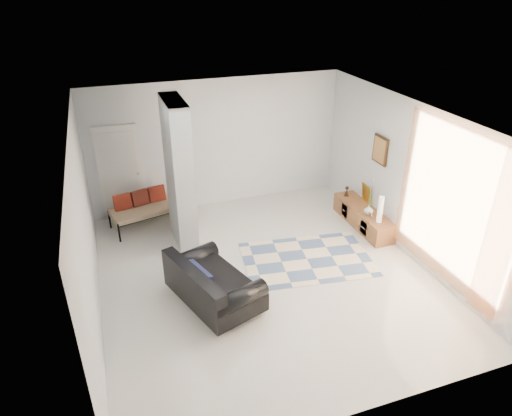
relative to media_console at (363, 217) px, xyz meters
name	(u,v)px	position (x,y,z in m)	size (l,w,h in m)	color
floor	(265,275)	(-2.52, -0.97, -0.20)	(6.00, 6.00, 0.00)	beige
ceiling	(266,119)	(-2.52, -0.97, 2.60)	(6.00, 6.00, 0.00)	white
wall_back	(218,144)	(-2.52, 2.03, 1.20)	(6.00, 6.00, 0.00)	silver
wall_front	(363,326)	(-2.52, -3.97, 1.20)	(6.00, 6.00, 0.00)	silver
wall_left	(86,233)	(-5.27, -0.97, 1.20)	(6.00, 6.00, 0.00)	silver
wall_right	(410,181)	(0.23, -0.97, 1.20)	(6.00, 6.00, 0.00)	silver
partition_column	(179,175)	(-3.62, 0.63, 1.20)	(0.35, 1.20, 2.80)	#9BA0A2
hallway_door	(120,174)	(-4.62, 1.99, 0.82)	(0.85, 0.06, 2.04)	silver
curtain	(451,207)	(0.15, -2.12, 1.25)	(2.55, 2.55, 0.00)	orange
wall_art	(380,150)	(0.20, 0.00, 1.45)	(0.04, 0.45, 0.55)	#3D2610
media_console	(363,217)	(0.00, 0.00, 0.00)	(0.45, 1.74, 0.80)	brown
loveseat	(211,285)	(-3.58, -1.39, 0.15)	(1.41, 1.83, 0.76)	silver
daybed	(148,206)	(-4.18, 1.50, 0.22)	(1.68, 1.00, 0.77)	black
area_rug	(307,259)	(-1.62, -0.77, -0.20)	(2.32, 1.55, 0.01)	beige
cylinder_lamp	(380,209)	(-0.02, -0.57, 0.46)	(0.10, 0.10, 0.54)	silver
bronze_figurine	(347,191)	(-0.05, 0.65, 0.30)	(0.11, 0.11, 0.22)	black
vase	(369,210)	(-0.05, -0.23, 0.29)	(0.19, 0.19, 0.20)	white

